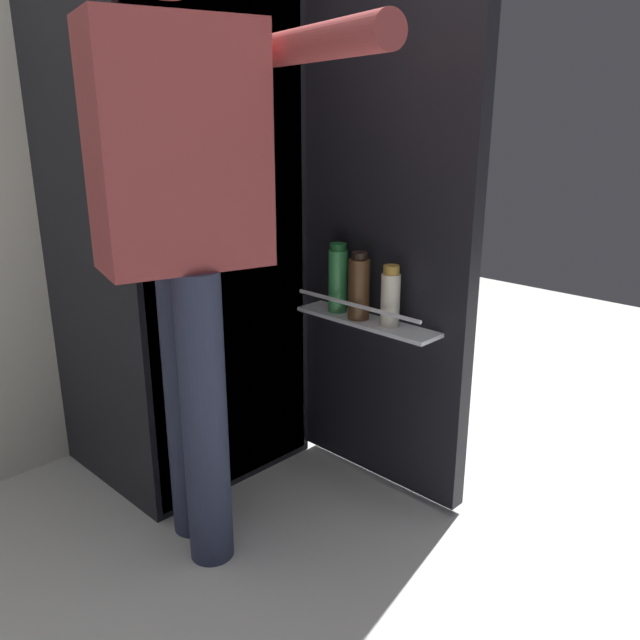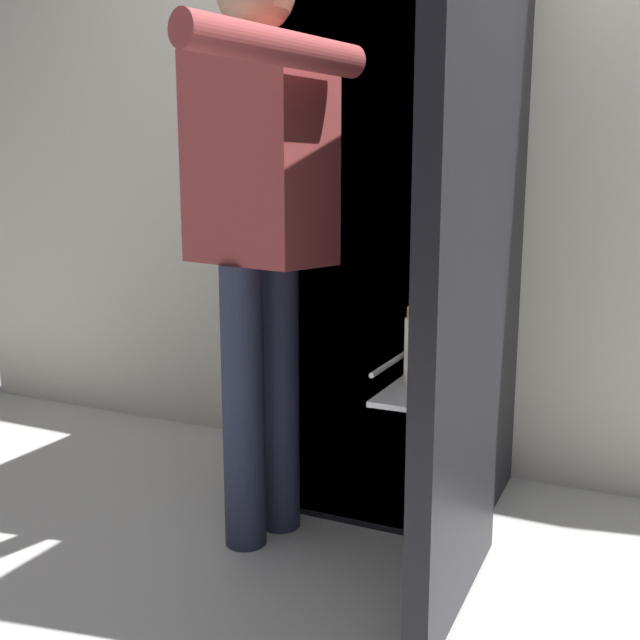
# 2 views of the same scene
# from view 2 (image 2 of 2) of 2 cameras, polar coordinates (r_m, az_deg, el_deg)

# --- Properties ---
(ground_plane) EXTENTS (6.19, 6.19, 0.00)m
(ground_plane) POSITION_cam_2_polar(r_m,az_deg,el_deg) (2.12, 1.11, -18.64)
(ground_plane) COLOR silver
(kitchen_wall) EXTENTS (4.40, 0.10, 2.59)m
(kitchen_wall) POSITION_cam_2_polar(r_m,az_deg,el_deg) (2.69, 9.21, 16.07)
(kitchen_wall) COLOR silver
(kitchen_wall) RESTS_ON ground_plane
(refrigerator) EXTENTS (0.70, 1.21, 1.74)m
(refrigerator) POSITION_cam_2_polar(r_m,az_deg,el_deg) (2.30, 6.85, 6.43)
(refrigerator) COLOR black
(refrigerator) RESTS_ON ground_plane
(person) EXTENTS (0.54, 0.78, 1.64)m
(person) POSITION_cam_2_polar(r_m,az_deg,el_deg) (2.04, -4.59, 8.93)
(person) COLOR #2D334C
(person) RESTS_ON ground_plane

